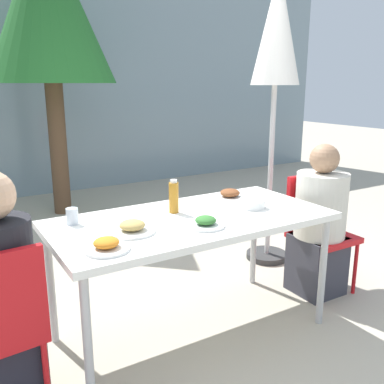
{
  "coord_description": "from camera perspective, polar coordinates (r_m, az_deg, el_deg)",
  "views": [
    {
      "loc": [
        -1.24,
        -2.05,
        1.52
      ],
      "look_at": [
        0.0,
        0.0,
        0.91
      ],
      "focal_mm": 40.0,
      "sensor_mm": 36.0,
      "label": 1
    }
  ],
  "objects": [
    {
      "name": "ground_plane",
      "position": [
        2.84,
        0.0,
        -18.07
      ],
      "size": [
        24.0,
        24.0,
        0.0
      ],
      "primitive_type": "plane",
      "color": "#B2A893"
    },
    {
      "name": "building_facade",
      "position": [
        6.3,
        -20.46,
        13.25
      ],
      "size": [
        10.0,
        0.2,
        3.0
      ],
      "color": "gray",
      "rests_on": "ground"
    },
    {
      "name": "dining_table",
      "position": [
        2.53,
        0.0,
        -4.52
      ],
      "size": [
        1.64,
        0.8,
        0.76
      ],
      "color": "white",
      "rests_on": "ground"
    },
    {
      "name": "person_left",
      "position": [
        2.18,
        -24.06,
        -13.17
      ],
      "size": [
        0.32,
        0.32,
        1.17
      ],
      "rotation": [
        0.0,
        0.0,
        0.09
      ],
      "color": "black",
      "rests_on": "ground"
    },
    {
      "name": "chair_right",
      "position": [
        3.33,
        16.19,
        -4.08
      ],
      "size": [
        0.41,
        0.41,
        0.86
      ],
      "rotation": [
        0.0,
        0.0,
        3.13
      ],
      "color": "red",
      "rests_on": "ground"
    },
    {
      "name": "person_right",
      "position": [
        3.24,
        16.63,
        -4.35
      ],
      "size": [
        0.36,
        0.36,
        1.11
      ],
      "rotation": [
        0.0,
        0.0,
        3.13
      ],
      "color": "#383842",
      "rests_on": "ground"
    },
    {
      "name": "closed_umbrella",
      "position": [
        3.64,
        11.21,
        19.14
      ],
      "size": [
        0.39,
        0.39,
        2.39
      ],
      "color": "#333333",
      "rests_on": "ground"
    },
    {
      "name": "plate_0",
      "position": [
        2.91,
        5.08,
        -0.4
      ],
      "size": [
        0.24,
        0.24,
        0.07
      ],
      "color": "white",
      "rests_on": "dining_table"
    },
    {
      "name": "plate_1",
      "position": [
        2.05,
        -11.34,
        -7.03
      ],
      "size": [
        0.22,
        0.22,
        0.06
      ],
      "color": "white",
      "rests_on": "dining_table"
    },
    {
      "name": "plate_2",
      "position": [
        2.27,
        -7.96,
        -4.76
      ],
      "size": [
        0.24,
        0.24,
        0.07
      ],
      "color": "white",
      "rests_on": "dining_table"
    },
    {
      "name": "plate_3",
      "position": [
        2.34,
        1.83,
        -4.12
      ],
      "size": [
        0.21,
        0.21,
        0.06
      ],
      "color": "white",
      "rests_on": "dining_table"
    },
    {
      "name": "bottle",
      "position": [
        2.57,
        -2.45,
        -0.66
      ],
      "size": [
        0.06,
        0.06,
        0.2
      ],
      "color": "#B7751E",
      "rests_on": "dining_table"
    },
    {
      "name": "drinking_cup",
      "position": [
        2.46,
        -15.68,
        -3.14
      ],
      "size": [
        0.07,
        0.07,
        0.09
      ],
      "color": "silver",
      "rests_on": "dining_table"
    },
    {
      "name": "salad_bowl",
      "position": [
        2.71,
        8.02,
        -1.54
      ],
      "size": [
        0.16,
        0.16,
        0.05
      ],
      "color": "white",
      "rests_on": "dining_table"
    },
    {
      "name": "tree_behind_left",
      "position": [
        5.28,
        -18.79,
        22.6
      ],
      "size": [
        1.41,
        1.41,
        3.23
      ],
      "color": "brown",
      "rests_on": "ground"
    }
  ]
}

